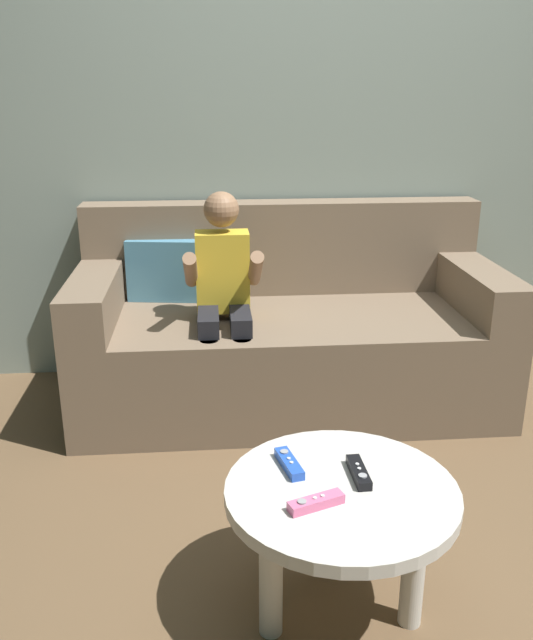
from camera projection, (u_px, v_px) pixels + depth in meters
name	position (u px, v px, depth m)	size (l,w,h in m)	color
ground_plane	(406.00, 561.00, 1.98)	(8.48, 8.48, 0.00)	brown
wall_back	(329.00, 106.00, 3.01)	(4.24, 0.05, 2.50)	gray
couch	(286.00, 334.00, 2.94)	(1.80, 0.80, 0.84)	#75604C
person_seated_on_couch	(224.00, 295.00, 2.67)	(0.31, 0.37, 0.94)	black
coffee_table	(340.00, 507.00, 1.69)	(0.59, 0.59, 0.38)	beige
game_remote_black_near_edge	(359.00, 472.00, 1.71)	(0.04, 0.14, 0.03)	black
game_remote_pink_center	(316.00, 502.00, 1.58)	(0.14, 0.08, 0.03)	pink
game_remote_blue_far_corner	(289.00, 463.00, 1.75)	(0.07, 0.14, 0.03)	blue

